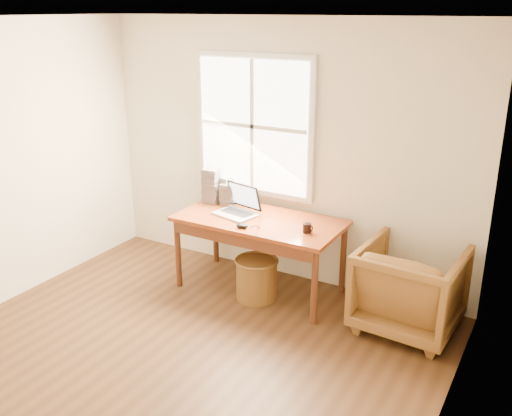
# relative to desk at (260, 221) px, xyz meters

# --- Properties ---
(room_shell) EXTENTS (4.04, 4.54, 2.64)m
(room_shell) POSITION_rel_desk_xyz_m (-0.02, -1.64, 0.59)
(room_shell) COLOR #4D301A
(room_shell) RESTS_ON ground
(desk) EXTENTS (1.60, 0.80, 0.04)m
(desk) POSITION_rel_desk_xyz_m (0.00, 0.00, 0.00)
(desk) COLOR brown
(desk) RESTS_ON room_shell
(armchair) EXTENTS (0.88, 0.90, 0.77)m
(armchair) POSITION_rel_desk_xyz_m (1.48, 0.00, -0.34)
(armchair) COLOR brown
(armchair) RESTS_ON room_shell
(wicker_stool) EXTENTS (0.44, 0.44, 0.39)m
(wicker_stool) POSITION_rel_desk_xyz_m (0.06, -0.18, -0.53)
(wicker_stool) COLOR brown
(wicker_stool) RESTS_ON room_shell
(laptop) EXTENTS (0.43, 0.45, 0.27)m
(laptop) POSITION_rel_desk_xyz_m (-0.25, -0.04, 0.15)
(laptop) COLOR #B9BCC0
(laptop) RESTS_ON desk
(mouse) EXTENTS (0.13, 0.10, 0.04)m
(mouse) POSITION_rel_desk_xyz_m (-0.02, -0.29, 0.04)
(mouse) COLOR black
(mouse) RESTS_ON desk
(coffee_mug) EXTENTS (0.09, 0.09, 0.09)m
(coffee_mug) POSITION_rel_desk_xyz_m (0.54, -0.10, 0.06)
(coffee_mug) COLOR black
(coffee_mug) RESTS_ON desk
(cd_stack_a) EXTENTS (0.15, 0.13, 0.27)m
(cd_stack_a) POSITION_rel_desk_xyz_m (-0.56, 0.26, 0.15)
(cd_stack_a) COLOR #AEB4BA
(cd_stack_a) RESTS_ON desk
(cd_stack_b) EXTENTS (0.15, 0.14, 0.22)m
(cd_stack_b) POSITION_rel_desk_xyz_m (-0.48, 0.20, 0.13)
(cd_stack_b) COLOR #2A2A2F
(cd_stack_b) RESTS_ON desk
(cd_stack_c) EXTENTS (0.17, 0.16, 0.36)m
(cd_stack_c) POSITION_rel_desk_xyz_m (-0.67, 0.18, 0.20)
(cd_stack_c) COLOR gray
(cd_stack_c) RESTS_ON desk
(cd_stack_d) EXTENTS (0.17, 0.16, 0.20)m
(cd_stack_d) POSITION_rel_desk_xyz_m (-0.38, 0.36, 0.12)
(cd_stack_d) COLOR silver
(cd_stack_d) RESTS_ON desk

